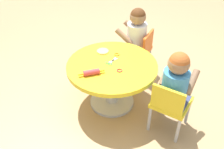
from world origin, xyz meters
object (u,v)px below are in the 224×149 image
(seated_child_right, at_px, (136,31))
(rolling_pin, at_px, (91,72))
(child_chair_left, at_px, (170,104))
(child_chair_right, at_px, (139,50))
(seated_child_left, at_px, (176,80))
(craft_scissors, at_px, (111,62))
(craft_table, at_px, (112,75))

(seated_child_right, distance_m, rolling_pin, 0.82)
(child_chair_left, height_order, seated_child_right, seated_child_right)
(child_chair_right, xyz_separation_m, rolling_pin, (-0.60, 0.57, 0.19))
(seated_child_left, bearing_deg, seated_child_right, 7.38)
(seated_child_left, relative_size, child_chair_right, 0.95)
(child_chair_right, bearing_deg, seated_child_left, -174.57)
(seated_child_right, height_order, rolling_pin, seated_child_right)
(seated_child_right, relative_size, craft_scissors, 3.78)
(child_chair_right, height_order, craft_scissors, child_chair_right)
(craft_scissors, bearing_deg, craft_table, -165.13)
(seated_child_right, bearing_deg, seated_child_left, -172.62)
(child_chair_right, bearing_deg, craft_scissors, 138.72)
(child_chair_right, bearing_deg, seated_child_right, 54.56)
(seated_child_left, xyz_separation_m, child_chair_right, (0.85, 0.08, -0.23))
(seated_child_right, distance_m, craft_scissors, 0.58)
(child_chair_left, height_order, craft_scissors, child_chair_left)
(craft_table, bearing_deg, child_chair_right, -38.76)
(craft_table, bearing_deg, rolling_pin, 123.19)
(craft_table, relative_size, seated_child_right, 1.64)
(seated_child_right, bearing_deg, child_chair_left, -174.49)
(child_chair_right, bearing_deg, craft_table, 141.24)
(child_chair_left, xyz_separation_m, seated_child_left, (0.03, -0.03, 0.23))
(child_chair_left, bearing_deg, seated_child_right, 5.51)
(child_chair_right, relative_size, craft_scissors, 3.97)
(craft_table, distance_m, child_chair_right, 0.60)
(rolling_pin, bearing_deg, child_chair_right, -43.86)
(seated_child_left, xyz_separation_m, rolling_pin, (0.26, 0.66, -0.03))
(seated_child_left, distance_m, rolling_pin, 0.70)
(child_chair_right, relative_size, rolling_pin, 2.32)
(craft_table, height_order, seated_child_left, seated_child_left)
(seated_child_right, bearing_deg, child_chair_right, -125.44)
(craft_table, xyz_separation_m, child_chair_right, (0.47, -0.38, -0.05))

